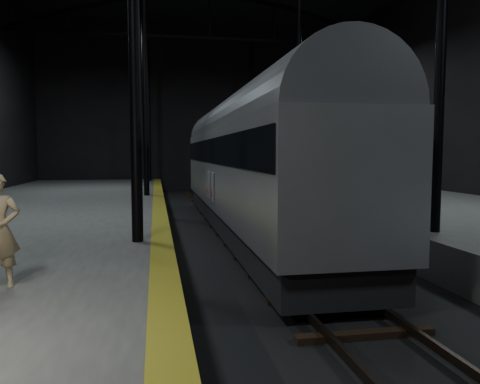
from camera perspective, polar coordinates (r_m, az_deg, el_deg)
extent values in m
plane|color=black|center=(15.67, 2.37, -6.44)|extent=(44.00, 44.00, 0.00)
cube|color=#4B4B48|center=(15.76, -25.40, -4.99)|extent=(9.00, 43.80, 1.00)
cube|color=#4B4B48|center=(18.70, 25.46, -3.52)|extent=(9.00, 43.80, 1.00)
cube|color=olive|center=(15.14, -9.72, -3.05)|extent=(0.50, 43.80, 0.01)
cube|color=#3F3328|center=(15.50, -0.24, -5.92)|extent=(0.08, 43.00, 0.14)
cube|color=#3F3328|center=(15.81, 4.93, -5.73)|extent=(0.08, 43.00, 0.14)
cube|color=black|center=(15.66, 2.37, -6.22)|extent=(2.40, 42.00, 0.12)
cylinder|color=black|center=(11.39, -12.83, 19.66)|extent=(0.26, 0.26, 10.00)
cylinder|color=black|center=(13.45, 23.34, 17.06)|extent=(0.26, 0.26, 10.00)
cylinder|color=black|center=(23.19, -11.50, 12.02)|extent=(0.26, 0.26, 10.00)
cylinder|color=black|center=(24.27, 7.15, 11.75)|extent=(0.26, 0.26, 10.00)
cylinder|color=black|center=(35.12, -11.09, 9.54)|extent=(0.26, 0.26, 10.00)
cylinder|color=black|center=(35.84, 1.33, 9.53)|extent=(0.26, 0.26, 10.00)
cube|color=black|center=(30.01, -3.72, 18.19)|extent=(23.60, 0.15, 0.18)
cube|color=#A6A9AE|center=(17.38, 0.93, 2.81)|extent=(2.78, 19.21, 2.88)
cube|color=black|center=(17.54, 0.92, -3.10)|extent=(2.54, 18.82, 0.82)
cube|color=black|center=(17.37, 0.93, 5.03)|extent=(2.84, 18.92, 0.86)
cylinder|color=slate|center=(17.39, 0.93, 7.56)|extent=(2.73, 19.01, 2.73)
cube|color=black|center=(11.20, 7.69, -9.55)|extent=(1.73, 2.11, 0.34)
cube|color=black|center=(24.16, -2.18, -1.76)|extent=(1.73, 2.11, 0.34)
cube|color=silver|center=(16.24, -3.35, 0.62)|extent=(0.04, 0.72, 1.01)
cube|color=silver|center=(17.38, -3.81, 0.90)|extent=(0.04, 0.72, 1.01)
cylinder|color=red|center=(16.43, -3.48, -0.17)|extent=(0.03, 0.25, 0.25)
cylinder|color=red|center=(17.57, -3.93, 0.15)|extent=(0.03, 0.25, 0.25)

